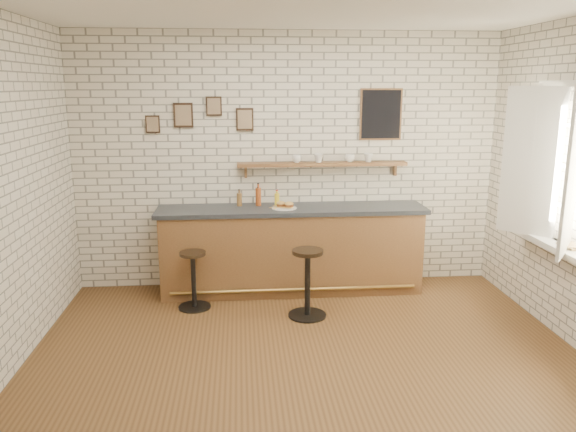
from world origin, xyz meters
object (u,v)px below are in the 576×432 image
book_lower (564,247)px  sandwich_plate (284,208)px  bar_counter (292,249)px  ciabatta_sandwich (285,205)px  bitters_bottle_brown (239,199)px  shelf_cup_a (297,159)px  bitters_bottle_white (258,198)px  shelf_cup_c (350,158)px  shelf_cup_d (368,158)px  condiment_bottle_yellow (277,199)px  bar_stool_left (194,278)px  bitters_bottle_amber (258,196)px  book_upper (563,244)px  bar_stool_right (307,281)px  shelf_cup_b (319,158)px

book_lower → sandwich_plate: bearing=142.0°
bar_counter → ciabatta_sandwich: (-0.08, -0.05, 0.55)m
bitters_bottle_brown → shelf_cup_a: bearing=5.8°
bitters_bottle_brown → bitters_bottle_white: bearing=0.0°
ciabatta_sandwich → shelf_cup_c: 0.96m
shelf_cup_d → book_lower: shelf_cup_d is taller
bitters_bottle_white → shelf_cup_a: (0.46, 0.07, 0.45)m
bar_counter → condiment_bottle_yellow: bearing=140.6°
shelf_cup_c → bitters_bottle_brown: bearing=125.2°
bar_stool_left → shelf_cup_c: (1.82, 0.66, 1.20)m
condiment_bottle_yellow → shelf_cup_d: size_ratio=1.71×
bitters_bottle_white → bar_counter: bearing=-19.1°
condiment_bottle_yellow → bitters_bottle_brown: bearing=180.0°
bitters_bottle_brown → shelf_cup_a: size_ratio=1.74×
sandwich_plate → bar_stool_left: size_ratio=0.44×
sandwich_plate → bitters_bottle_amber: 0.36m
ciabatta_sandwich → shelf_cup_d: size_ratio=1.90×
shelf_cup_c → book_upper: shelf_cup_c is taller
ciabatta_sandwich → book_lower: bearing=-32.2°
bar_stool_right → bitters_bottle_brown: bearing=127.0°
bar_stool_right → bar_counter: bearing=96.8°
ciabatta_sandwich → book_upper: size_ratio=0.90×
bitters_bottle_white → bitters_bottle_amber: bitters_bottle_amber is taller
bar_stool_right → shelf_cup_a: 1.52m
ciabatta_sandwich → shelf_cup_a: bearing=58.0°
shelf_cup_c → shelf_cup_d: shelf_cup_d is taller
shelf_cup_c → book_upper: 2.50m
bar_counter → bar_stool_left: bearing=-157.7°
shelf_cup_b → book_upper: 2.76m
bar_counter → shelf_cup_d: (0.93, 0.20, 1.04)m
bar_stool_right → book_lower: 2.47m
bitters_bottle_amber → bar_stool_right: (0.47, -0.92, -0.73)m
bitters_bottle_brown → book_lower: 3.43m
bar_counter → bar_stool_left: 1.21m
sandwich_plate → bar_stool_left: sandwich_plate is taller
ciabatta_sandwich → bitters_bottle_amber: bitters_bottle_amber is taller
bar_stool_left → shelf_cup_b: (1.45, 0.66, 1.21)m
sandwich_plate → bitters_bottle_white: bearing=147.4°
bar_stool_right → shelf_cup_c: bearing=58.2°
bitters_bottle_white → bar_stool_right: 1.26m
ciabatta_sandwich → condiment_bottle_yellow: size_ratio=1.11×
bitters_bottle_white → condiment_bottle_yellow: bearing=0.0°
shelf_cup_d → condiment_bottle_yellow: bearing=151.9°
bar_counter → bar_stool_left: (-1.11, -0.46, -0.16)m
ciabatta_sandwich → condiment_bottle_yellow: condiment_bottle_yellow is taller
bitters_bottle_amber → bar_counter: bearing=-19.2°
shelf_cup_b → book_lower: 2.77m
bar_counter → shelf_cup_c: size_ratio=26.90×
shelf_cup_c → sandwich_plate: bearing=139.9°
bar_counter → book_upper: 2.88m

